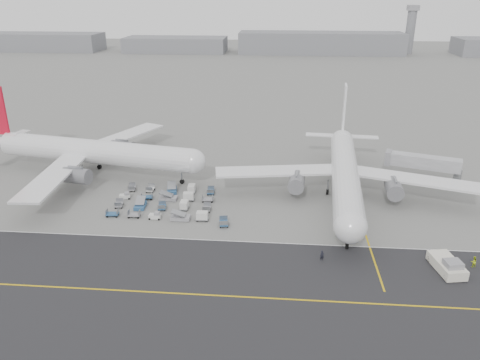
# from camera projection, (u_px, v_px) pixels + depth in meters

# --- Properties ---
(ground) EXTENTS (700.00, 700.00, 0.00)m
(ground) POSITION_uv_depth(u_px,v_px,m) (198.00, 234.00, 84.17)
(ground) COLOR gray
(ground) RESTS_ON ground
(taxiway) EXTENTS (220.00, 59.00, 0.03)m
(taxiway) POSITION_uv_depth(u_px,v_px,m) (212.00, 295.00, 67.19)
(taxiway) COLOR #29292C
(taxiway) RESTS_ON ground
(horizon_buildings) EXTENTS (520.00, 28.00, 28.00)m
(horizon_buildings) POSITION_uv_depth(u_px,v_px,m) (305.00, 53.00, 321.58)
(horizon_buildings) COLOR gray
(horizon_buildings) RESTS_ON ground
(control_tower) EXTENTS (7.00, 7.00, 31.25)m
(control_tower) POSITION_uv_depth(u_px,v_px,m) (410.00, 29.00, 314.47)
(control_tower) COLOR gray
(control_tower) RESTS_ON ground
(airliner_a) EXTENTS (56.64, 55.54, 19.71)m
(airliner_a) POSITION_uv_depth(u_px,v_px,m) (90.00, 151.00, 109.27)
(airliner_a) COLOR white
(airliner_a) RESTS_ON ground
(airliner_b) EXTENTS (54.86, 55.67, 19.20)m
(airliner_b) POSITION_uv_depth(u_px,v_px,m) (345.00, 172.00, 97.39)
(airliner_b) COLOR white
(airliner_b) RESTS_ON ground
(pushback_tug) EXTENTS (4.54, 9.30, 2.62)m
(pushback_tug) POSITION_uv_depth(u_px,v_px,m) (447.00, 265.00, 72.57)
(pushback_tug) COLOR silver
(pushback_tug) RESTS_ON ground
(jet_bridge) EXTENTS (17.15, 8.36, 6.47)m
(jet_bridge) POSITION_uv_depth(u_px,v_px,m) (424.00, 163.00, 105.00)
(jet_bridge) COLOR gray
(jet_bridge) RESTS_ON ground
(gse_cluster) EXTENTS (26.77, 22.13, 1.83)m
(gse_cluster) POSITION_uv_depth(u_px,v_px,m) (165.00, 204.00, 95.66)
(gse_cluster) COLOR #949499
(gse_cluster) RESTS_ON ground
(stray_dolly) EXTENTS (1.92, 2.73, 1.55)m
(stray_dolly) POSITION_uv_depth(u_px,v_px,m) (224.00, 225.00, 87.06)
(stray_dolly) COLOR silver
(stray_dolly) RESTS_ON ground
(ground_crew_a) EXTENTS (0.72, 0.55, 1.78)m
(ground_crew_a) POSITION_uv_depth(u_px,v_px,m) (322.00, 256.00, 75.51)
(ground_crew_a) COLOR black
(ground_crew_a) RESTS_ON ground
(ground_crew_b) EXTENTS (1.02, 0.85, 1.88)m
(ground_crew_b) POSITION_uv_depth(u_px,v_px,m) (474.00, 262.00, 73.73)
(ground_crew_b) COLOR #BCD619
(ground_crew_b) RESTS_ON ground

